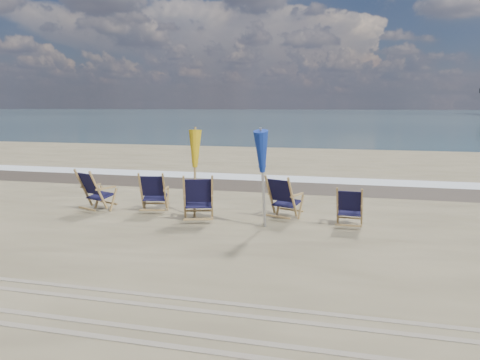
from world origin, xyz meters
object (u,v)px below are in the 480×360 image
at_px(umbrella_yellow, 195,153).
at_px(beach_chair_2, 212,198).
at_px(beach_chair_0, 98,192).
at_px(beach_chair_3, 292,199).
at_px(umbrella_blue, 263,155).
at_px(beach_chair_4, 362,208).
at_px(beach_chair_1, 165,193).

bearing_deg(umbrella_yellow, beach_chair_2, -40.81).
bearing_deg(umbrella_yellow, beach_chair_0, -170.58).
bearing_deg(beach_chair_3, umbrella_yellow, 20.14).
xyz_separation_m(beach_chair_0, umbrella_yellow, (2.27, 0.38, 0.93)).
distance_m(beach_chair_2, umbrella_blue, 1.57).
bearing_deg(beach_chair_4, umbrella_yellow, -1.63).
distance_m(beach_chair_0, beach_chair_1, 1.55).
relative_size(beach_chair_2, beach_chair_3, 1.05).
relative_size(beach_chair_1, beach_chair_3, 0.98).
bearing_deg(umbrella_blue, umbrella_yellow, 156.49).
distance_m(beach_chair_1, beach_chair_2, 1.46).
bearing_deg(beach_chair_1, beach_chair_4, 162.54).
xyz_separation_m(beach_chair_3, umbrella_blue, (-0.50, -0.74, 1.03)).
distance_m(beach_chair_0, umbrella_yellow, 2.48).
bearing_deg(beach_chair_0, umbrella_blue, -162.86).
height_order(beach_chair_4, umbrella_yellow, umbrella_yellow).
relative_size(umbrella_yellow, umbrella_blue, 0.96).
xyz_separation_m(beach_chair_1, umbrella_blue, (2.53, -0.82, 1.05)).
height_order(beach_chair_2, beach_chair_4, beach_chair_2).
bearing_deg(beach_chair_2, beach_chair_1, -40.65).
bearing_deg(umbrella_blue, beach_chair_3, 55.87).
bearing_deg(beach_chair_3, beach_chair_2, 36.30).
height_order(beach_chair_1, beach_chair_4, beach_chair_1).
bearing_deg(beach_chair_2, beach_chair_4, 165.49).
distance_m(umbrella_yellow, umbrella_blue, 1.91).
bearing_deg(beach_chair_4, beach_chair_0, 3.57).
distance_m(beach_chair_1, umbrella_yellow, 1.24).
relative_size(beach_chair_1, beach_chair_2, 0.93).
xyz_separation_m(beach_chair_2, umbrella_yellow, (-0.57, 0.49, 0.92)).
bearing_deg(beach_chair_2, umbrella_blue, 148.72).
bearing_deg(umbrella_blue, beach_chair_4, 13.80).
bearing_deg(umbrella_yellow, beach_chair_1, 175.49).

